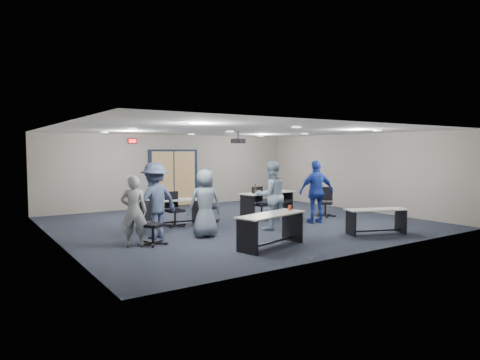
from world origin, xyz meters
TOP-DOWN VIEW (x-y plane):
  - floor at (0.00, 0.00)m, footprint 10.00×10.00m
  - back_wall at (0.00, 4.50)m, footprint 10.00×0.04m
  - front_wall at (0.00, -4.50)m, footprint 10.00×0.04m
  - left_wall at (-5.00, 0.00)m, footprint 0.04×9.00m
  - right_wall at (5.00, 0.00)m, footprint 0.04×9.00m
  - ceiling at (0.00, 0.00)m, footprint 10.00×9.00m
  - double_door at (0.00, 4.46)m, footprint 2.00×0.07m
  - exit_sign at (-1.60, 4.44)m, footprint 0.32×0.07m
  - ceiling_projector at (0.30, 0.50)m, footprint 0.35×0.32m
  - ceiling_can_lights at (0.00, 0.25)m, footprint 6.24×5.74m
  - table_front_left at (-1.17, -3.04)m, footprint 1.91×1.04m
  - table_front_right at (1.94, -3.36)m, footprint 1.66×1.05m
  - table_back_left at (-1.97, 0.65)m, footprint 1.90×0.94m
  - table_back_right at (1.31, 0.36)m, footprint 2.04×0.96m
  - chair_back_a at (-1.84, 0.45)m, footprint 0.63×0.63m
  - chair_back_b at (-0.68, 0.55)m, footprint 0.60×0.60m
  - chair_back_c at (0.89, 0.08)m, footprint 0.68×0.68m
  - chair_back_d at (1.95, 0.38)m, footprint 0.83×0.83m
  - chair_loose_left at (-3.25, -1.39)m, footprint 0.85×0.85m
  - chair_loose_right at (2.93, -0.59)m, footprint 0.83×0.83m
  - person_gray at (-3.65, -1.30)m, footprint 0.69×0.61m
  - person_plaid at (-1.84, -1.26)m, footprint 0.90×0.68m
  - person_lightblue at (0.13, -1.36)m, footprint 1.00×0.84m
  - person_navy at (1.85, -1.30)m, footprint 1.16×0.75m
  - person_back at (-2.91, -0.71)m, footprint 1.29×0.90m

SIDE VIEW (x-z plane):
  - floor at x=0.00m, z-range 0.00..0.00m
  - table_front_right at x=1.94m, z-range 0.12..0.75m
  - chair_loose_right at x=2.93m, z-range 0.00..0.94m
  - chair_back_b at x=-0.68m, z-range 0.00..0.95m
  - chair_back_a at x=-1.84m, z-range 0.00..0.97m
  - chair_loose_left at x=-3.25m, z-range 0.00..0.98m
  - chair_back_c at x=0.89m, z-range 0.00..1.00m
  - table_back_left at x=-1.97m, z-range 0.13..0.87m
  - table_front_left at x=-1.17m, z-range 0.08..0.93m
  - chair_back_d at x=1.95m, z-range 0.00..1.04m
  - table_back_right at x=1.31m, z-range 0.01..1.10m
  - person_gray at x=-3.65m, z-range 0.00..1.58m
  - person_plaid at x=-1.84m, z-range 0.00..1.66m
  - person_lightblue at x=0.13m, z-range 0.00..1.83m
  - person_navy at x=1.85m, z-range 0.00..1.83m
  - person_back at x=-2.91m, z-range 0.00..1.83m
  - double_door at x=0.00m, z-range -0.05..2.15m
  - back_wall at x=0.00m, z-range 0.00..2.70m
  - front_wall at x=0.00m, z-range 0.00..2.70m
  - left_wall at x=-5.00m, z-range 0.00..2.70m
  - right_wall at x=5.00m, z-range 0.00..2.70m
  - ceiling_projector at x=0.30m, z-range 2.22..2.59m
  - exit_sign at x=-1.60m, z-range 2.36..2.54m
  - ceiling_can_lights at x=0.00m, z-range 2.66..2.68m
  - ceiling at x=0.00m, z-range 2.68..2.72m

